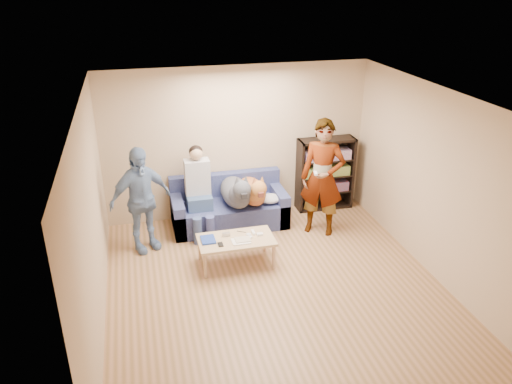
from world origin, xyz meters
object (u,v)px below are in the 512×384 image
object	(u,v)px
person_standing_right	(322,178)
sofa	(229,209)
coffee_table	(236,241)
camera_silver	(226,234)
notebook_blue	(208,240)
dog_tan	(253,191)
person_standing_left	(141,200)
dog_gray	(237,192)
person_seated	(199,188)
bookshelf	(325,172)

from	to	relation	value
person_standing_right	sofa	bearing A→B (deg)	-172.49
coffee_table	camera_silver	bearing A→B (deg)	135.00
notebook_blue	dog_tan	world-z (taller)	dog_tan
person_standing_left	camera_silver	world-z (taller)	person_standing_left
person_standing_left	dog_tan	bearing A→B (deg)	-14.60
person_standing_right	dog_gray	world-z (taller)	person_standing_right
notebook_blue	person_seated	xyz separation A→B (m)	(0.04, 1.10, 0.34)
person_standing_left	bookshelf	xyz separation A→B (m)	(3.23, 0.73, -0.15)
dog_gray	coffee_table	size ratio (longest dim) A/B	1.16
person_standing_left	dog_tan	size ratio (longest dim) A/B	1.42
person_seated	dog_tan	size ratio (longest dim) A/B	1.25
person_standing_left	dog_gray	xyz separation A→B (m)	(1.53, 0.29, -0.16)
person_seated	dog_tan	distance (m)	0.90
notebook_blue	camera_silver	size ratio (longest dim) A/B	2.36
camera_silver	dog_tan	world-z (taller)	dog_tan
camera_silver	person_standing_right	bearing A→B (deg)	17.62
person_standing_left	coffee_table	size ratio (longest dim) A/B	1.51
coffee_table	sofa	bearing A→B (deg)	83.57
person_standing_right	notebook_blue	world-z (taller)	person_standing_right
coffee_table	notebook_blue	bearing A→B (deg)	172.87
person_standing_left	bookshelf	distance (m)	3.31
person_seated	coffee_table	distance (m)	1.27
camera_silver	person_seated	bearing A→B (deg)	103.19
camera_silver	dog_gray	world-z (taller)	dog_gray
sofa	coffee_table	world-z (taller)	sofa
notebook_blue	sofa	world-z (taller)	sofa
person_standing_left	dog_gray	size ratio (longest dim) A/B	1.30
sofa	bookshelf	size ratio (longest dim) A/B	1.46
person_standing_left	coffee_table	xyz separation A→B (m)	(1.28, -0.78, -0.46)
person_standing_right	notebook_blue	distance (m)	2.11
person_standing_right	dog_tan	world-z (taller)	person_standing_right
dog_gray	coffee_table	distance (m)	1.14
coffee_table	dog_tan	bearing A→B (deg)	64.45
person_standing_left	person_seated	world-z (taller)	person_standing_left
person_standing_right	person_standing_left	world-z (taller)	person_standing_right
notebook_blue	person_seated	bearing A→B (deg)	88.06
dog_tan	bookshelf	xyz separation A→B (m)	(1.42, 0.42, 0.03)
person_standing_left	person_seated	distance (m)	1.00
dog_gray	dog_tan	size ratio (longest dim) A/B	1.09
dog_gray	dog_tan	xyz separation A→B (m)	(0.28, 0.02, -0.02)
dog_tan	coffee_table	world-z (taller)	dog_tan
camera_silver	coffee_table	size ratio (longest dim) A/B	0.10
notebook_blue	coffee_table	world-z (taller)	notebook_blue
person_standing_left	sofa	xyz separation A→B (m)	(1.43, 0.50, -0.55)
sofa	dog_tan	size ratio (longest dim) A/B	1.62
person_seated	coffee_table	world-z (taller)	person_seated
person_standing_left	dog_gray	world-z (taller)	person_standing_left
bookshelf	person_standing_left	bearing A→B (deg)	-167.22
bookshelf	notebook_blue	bearing A→B (deg)	-148.00
notebook_blue	dog_tan	bearing A→B (deg)	48.51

